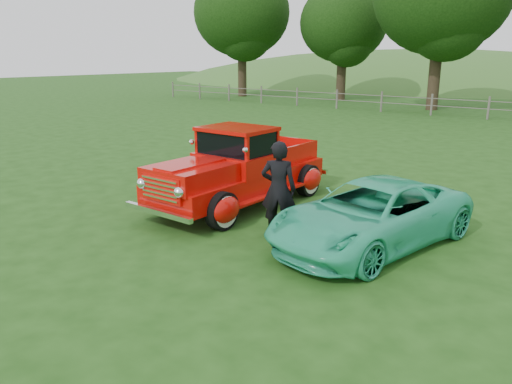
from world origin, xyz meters
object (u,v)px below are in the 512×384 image
Objects in this scene: tree_far_west at (242,13)px; teal_sedan at (371,215)px; red_pickup at (239,170)px; tree_mid_west at (344,23)px; man at (279,189)px.

tree_far_west reaches higher than teal_sedan.
tree_far_west reaches higher than red_pickup.
tree_mid_west is (8.00, 2.00, -0.94)m from tree_far_west.
man is (1.85, -1.09, 0.11)m from red_pickup.
red_pickup is 2.77× the size of man.
tree_far_west is 34.12m from teal_sedan.
teal_sedan is at bearing -8.48° from red_pickup.
tree_far_west is at bearing 129.37° from red_pickup.
man is at bearing -30.28° from red_pickup.
red_pickup is 3.52m from teal_sedan.
tree_mid_west is at bearing 130.95° from teal_sedan.
man reaches higher than red_pickup.
man reaches higher than teal_sedan.
red_pickup is at bearing -57.64° from man.
man is at bearing -149.44° from teal_sedan.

